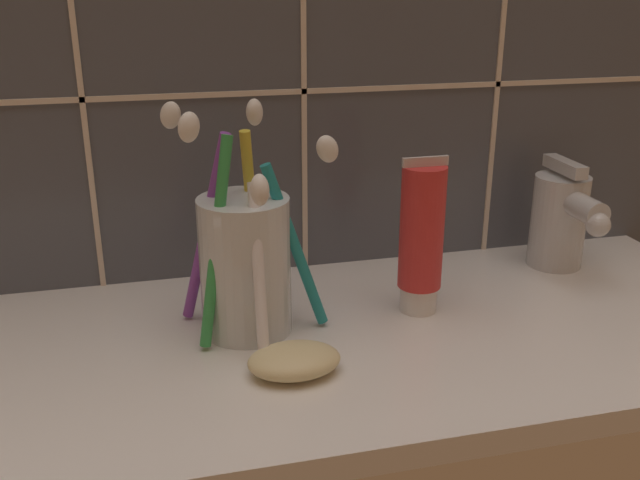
% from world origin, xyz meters
% --- Properties ---
extents(sink_counter, '(0.79, 0.31, 0.02)m').
position_xyz_m(sink_counter, '(0.00, 0.00, 0.01)').
color(sink_counter, white).
rests_on(sink_counter, ground).
extents(tile_wall_backsplash, '(0.89, 0.02, 0.52)m').
position_xyz_m(tile_wall_backsplash, '(0.00, 0.16, 0.26)').
color(tile_wall_backsplash, '#4C515B').
rests_on(tile_wall_backsplash, ground).
extents(toothbrush_cup, '(0.14, 0.13, 0.19)m').
position_xyz_m(toothbrush_cup, '(-0.06, 0.03, 0.08)').
color(toothbrush_cup, silver).
rests_on(toothbrush_cup, sink_counter).
extents(toothpaste_tube, '(0.04, 0.04, 0.14)m').
position_xyz_m(toothpaste_tube, '(0.09, 0.03, 0.09)').
color(toothpaste_tube, white).
rests_on(toothpaste_tube, sink_counter).
extents(sink_faucet, '(0.05, 0.11, 0.11)m').
position_xyz_m(sink_faucet, '(0.27, 0.09, 0.07)').
color(sink_faucet, silver).
rests_on(sink_faucet, sink_counter).
extents(soap_bar, '(0.07, 0.05, 0.02)m').
position_xyz_m(soap_bar, '(-0.03, -0.05, 0.03)').
color(soap_bar, beige).
rests_on(soap_bar, sink_counter).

